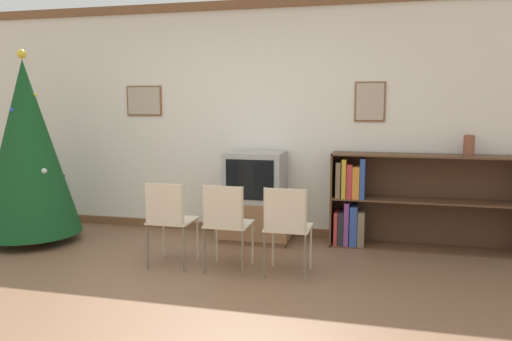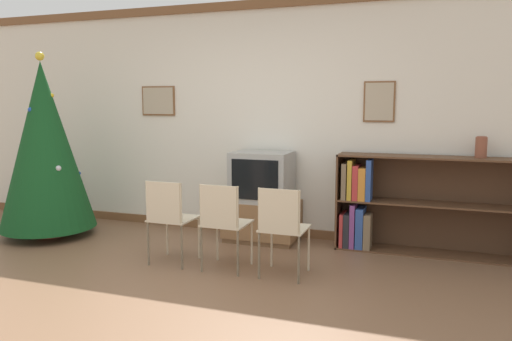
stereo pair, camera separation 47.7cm
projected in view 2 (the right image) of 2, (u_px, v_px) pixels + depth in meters
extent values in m
plane|color=brown|center=(158.00, 306.00, 3.83)|extent=(24.00, 24.00, 0.00)
cube|color=silver|center=(259.00, 120.00, 5.84)|extent=(8.89, 0.08, 2.70)
cube|color=brown|center=(258.00, 4.00, 5.61)|extent=(8.89, 0.03, 0.10)
cube|color=brown|center=(258.00, 229.00, 5.96)|extent=(8.89, 0.03, 0.10)
cube|color=brown|center=(158.00, 101.00, 6.20)|extent=(0.45, 0.02, 0.36)
cube|color=tan|center=(158.00, 101.00, 6.19)|extent=(0.42, 0.01, 0.33)
cube|color=brown|center=(379.00, 102.00, 5.30)|extent=(0.33, 0.02, 0.43)
cube|color=tan|center=(379.00, 102.00, 5.29)|extent=(0.29, 0.01, 0.40)
cylinder|color=maroon|center=(50.00, 231.00, 5.87)|extent=(0.36, 0.36, 0.10)
cone|color=#14471E|center=(45.00, 146.00, 5.73)|extent=(1.07, 1.07, 1.92)
sphere|color=yellow|center=(40.00, 56.00, 5.59)|extent=(0.10, 0.10, 0.10)
sphere|color=#1E4CB2|center=(79.00, 173.00, 5.93)|extent=(0.04, 0.04, 0.04)
sphere|color=red|center=(39.00, 103.00, 5.76)|extent=(0.06, 0.06, 0.06)
sphere|color=gold|center=(52.00, 95.00, 5.67)|extent=(0.05, 0.05, 0.05)
sphere|color=silver|center=(33.00, 130.00, 5.82)|extent=(0.05, 0.05, 0.05)
sphere|color=silver|center=(58.00, 168.00, 5.53)|extent=(0.06, 0.06, 0.06)
sphere|color=#1E4CB2|center=(30.00, 110.00, 5.56)|extent=(0.05, 0.05, 0.05)
sphere|color=red|center=(40.00, 197.00, 6.18)|extent=(0.06, 0.06, 0.06)
cube|color=brown|center=(262.00, 238.00, 5.66)|extent=(0.77, 0.50, 0.05)
cube|color=olive|center=(262.00, 219.00, 5.63)|extent=(0.81, 0.52, 0.40)
cube|color=#9E9E99|center=(262.00, 177.00, 5.56)|extent=(0.64, 0.50, 0.56)
cube|color=black|center=(255.00, 180.00, 5.32)|extent=(0.53, 0.01, 0.43)
cube|color=beige|center=(174.00, 218.00, 4.84)|extent=(0.40, 0.40, 0.02)
cube|color=beige|center=(163.00, 202.00, 4.63)|extent=(0.35, 0.01, 0.38)
cylinder|color=beige|center=(167.00, 234.00, 5.10)|extent=(0.02, 0.02, 0.42)
cylinder|color=beige|center=(199.00, 237.00, 4.98)|extent=(0.02, 0.02, 0.42)
cylinder|color=beige|center=(148.00, 244.00, 4.76)|extent=(0.02, 0.02, 0.42)
cylinder|color=beige|center=(182.00, 247.00, 4.64)|extent=(0.02, 0.02, 0.42)
cylinder|color=beige|center=(148.00, 223.00, 4.74)|extent=(0.02, 0.02, 0.82)
cylinder|color=beige|center=(181.00, 227.00, 4.62)|extent=(0.02, 0.02, 0.82)
cube|color=beige|center=(227.00, 223.00, 4.65)|extent=(0.40, 0.40, 0.02)
cube|color=beige|center=(218.00, 206.00, 4.45)|extent=(0.35, 0.01, 0.38)
cylinder|color=beige|center=(217.00, 239.00, 4.91)|extent=(0.02, 0.02, 0.42)
cylinder|color=beige|center=(252.00, 243.00, 4.79)|extent=(0.02, 0.02, 0.42)
cylinder|color=beige|center=(201.00, 249.00, 4.58)|extent=(0.02, 0.02, 0.42)
cylinder|color=beige|center=(238.00, 253.00, 4.46)|extent=(0.02, 0.02, 0.42)
cylinder|color=beige|center=(201.00, 228.00, 4.55)|extent=(0.02, 0.02, 0.82)
cylinder|color=beige|center=(238.00, 232.00, 4.43)|extent=(0.02, 0.02, 0.82)
cube|color=beige|center=(285.00, 228.00, 4.47)|extent=(0.40, 0.40, 0.02)
cube|color=beige|center=(278.00, 211.00, 4.26)|extent=(0.35, 0.01, 0.38)
cylinder|color=beige|center=(272.00, 245.00, 4.72)|extent=(0.02, 0.02, 0.42)
cylinder|color=beige|center=(309.00, 248.00, 4.60)|extent=(0.02, 0.02, 0.42)
cylinder|color=beige|center=(259.00, 256.00, 4.39)|extent=(0.02, 0.02, 0.42)
cylinder|color=beige|center=(299.00, 260.00, 4.27)|extent=(0.02, 0.02, 0.42)
cylinder|color=beige|center=(259.00, 234.00, 4.36)|extent=(0.02, 0.02, 0.82)
cylinder|color=beige|center=(299.00, 237.00, 4.24)|extent=(0.02, 0.02, 0.82)
cube|color=brown|center=(339.00, 200.00, 5.39)|extent=(0.02, 0.36, 1.01)
cube|color=brown|center=(439.00, 158.00, 4.99)|extent=(2.01, 0.36, 0.02)
cube|color=brown|center=(434.00, 254.00, 5.13)|extent=(2.01, 0.36, 0.02)
cube|color=brown|center=(437.00, 204.00, 5.06)|extent=(1.97, 0.36, 0.02)
cube|color=#492F1E|center=(437.00, 203.00, 5.22)|extent=(2.01, 0.01, 1.01)
cube|color=#B73333|center=(343.00, 229.00, 5.39)|extent=(0.04, 0.29, 0.36)
cube|color=#232328|center=(348.00, 229.00, 5.36)|extent=(0.06, 0.27, 0.36)
cube|color=#7A3D7F|center=(354.00, 225.00, 5.35)|extent=(0.05, 0.30, 0.46)
cube|color=#2D4C93|center=(361.00, 227.00, 5.32)|extent=(0.08, 0.28, 0.43)
cube|color=#756047|center=(368.00, 231.00, 5.26)|extent=(0.07, 0.21, 0.37)
cube|color=#756047|center=(346.00, 180.00, 5.32)|extent=(0.05, 0.30, 0.38)
cube|color=gold|center=(351.00, 179.00, 5.29)|extent=(0.05, 0.29, 0.42)
cube|color=#B73333|center=(356.00, 182.00, 5.25)|extent=(0.06, 0.24, 0.36)
cube|color=orange|center=(363.00, 183.00, 5.24)|extent=(0.07, 0.26, 0.34)
cube|color=#2D4C93|center=(369.00, 180.00, 5.19)|extent=(0.05, 0.22, 0.43)
cylinder|color=brown|center=(481.00, 148.00, 4.89)|extent=(0.11, 0.11, 0.20)
torus|color=brown|center=(482.00, 137.00, 4.87)|extent=(0.10, 0.10, 0.02)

